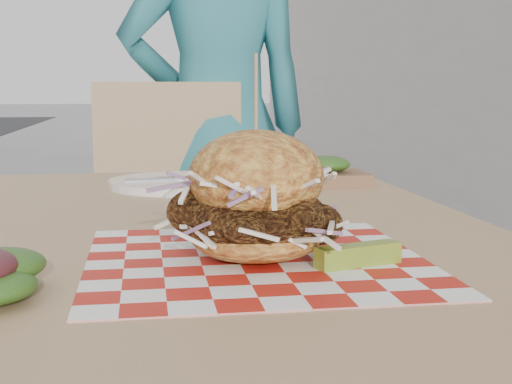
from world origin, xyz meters
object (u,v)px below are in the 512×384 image
patio_chair (170,226)px  sandwich (256,204)px  diner (218,126)px  patio_table (195,276)px

patio_chair → sandwich: bearing=-88.1°
sandwich → patio_chair: bearing=92.4°
diner → patio_chair: 0.36m
diner → patio_table: (-0.15, -1.17, -0.15)m
diner → patio_table: bearing=72.7°
patio_table → patio_chair: patio_chair is taller
patio_table → patio_chair: 0.99m
diner → sandwich: 1.41m
diner → patio_chair: size_ratio=1.72×
diner → sandwich: (-0.11, -1.40, -0.01)m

